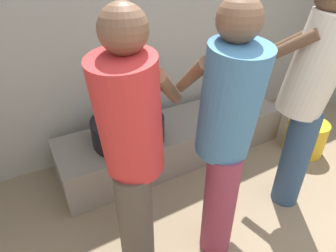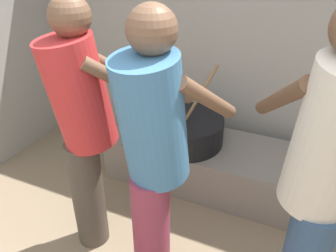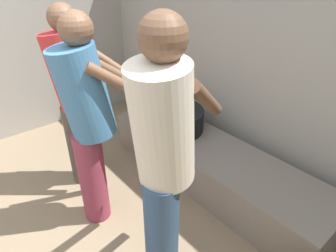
{
  "view_description": "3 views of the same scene",
  "coord_description": "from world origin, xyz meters",
  "px_view_note": "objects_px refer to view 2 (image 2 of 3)",
  "views": [
    {
      "loc": [
        -1.37,
        -0.04,
        1.69
      ],
      "look_at": [
        -0.56,
        1.38,
        0.7
      ],
      "focal_mm": 29.99,
      "sensor_mm": 36.0,
      "label": 1
    },
    {
      "loc": [
        0.12,
        -0.27,
        1.78
      ],
      "look_at": [
        -0.56,
        1.26,
        0.83
      ],
      "focal_mm": 35.83,
      "sensor_mm": 36.0,
      "label": 2
    },
    {
      "loc": [
        1.19,
        0.2,
        1.79
      ],
      "look_at": [
        -0.32,
        1.47,
        0.68
      ],
      "focal_mm": 31.09,
      "sensor_mm": 36.0,
      "label": 3
    }
  ],
  "objects_px": {
    "cook_in_cream_shirt": "(324,177)",
    "cook_in_red_shirt": "(83,121)",
    "cook_in_blue_shirt": "(154,152)",
    "cooking_pot_main": "(185,130)"
  },
  "relations": [
    {
      "from": "cooking_pot_main",
      "to": "cook_in_cream_shirt",
      "type": "height_order",
      "value": "cook_in_cream_shirt"
    },
    {
      "from": "cook_in_cream_shirt",
      "to": "cook_in_blue_shirt",
      "type": "height_order",
      "value": "cook_in_cream_shirt"
    },
    {
      "from": "cooking_pot_main",
      "to": "cook_in_red_shirt",
      "type": "relative_size",
      "value": 0.42
    },
    {
      "from": "cook_in_cream_shirt",
      "to": "cook_in_red_shirt",
      "type": "bearing_deg",
      "value": 177.11
    },
    {
      "from": "cook_in_cream_shirt",
      "to": "cook_in_red_shirt",
      "type": "distance_m",
      "value": 1.23
    },
    {
      "from": "cooking_pot_main",
      "to": "cook_in_red_shirt",
      "type": "xyz_separation_m",
      "value": [
        -0.29,
        -0.81,
        0.42
      ]
    },
    {
      "from": "cook_in_cream_shirt",
      "to": "cook_in_blue_shirt",
      "type": "relative_size",
      "value": 1.05
    },
    {
      "from": "cook_in_red_shirt",
      "to": "cook_in_blue_shirt",
      "type": "bearing_deg",
      "value": -13.53
    },
    {
      "from": "cooking_pot_main",
      "to": "cook_in_blue_shirt",
      "type": "height_order",
      "value": "cook_in_blue_shirt"
    },
    {
      "from": "cooking_pot_main",
      "to": "cook_in_blue_shirt",
      "type": "distance_m",
      "value": 1.04
    }
  ]
}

